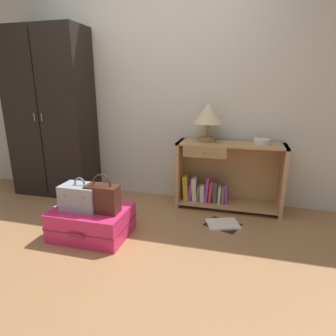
{
  "coord_description": "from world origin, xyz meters",
  "views": [
    {
      "loc": [
        1.06,
        -1.85,
        1.35
      ],
      "look_at": [
        0.35,
        0.82,
        0.55
      ],
      "focal_mm": 30.43,
      "sensor_mm": 36.0,
      "label": 1
    }
  ],
  "objects": [
    {
      "name": "ground_plane",
      "position": [
        0.0,
        0.0,
        0.0
      ],
      "size": [
        9.0,
        9.0,
        0.0
      ],
      "primitive_type": "plane",
      "color": "#9E7047"
    },
    {
      "name": "back_wall",
      "position": [
        0.0,
        1.5,
        1.3
      ],
      "size": [
        6.4,
        0.1,
        2.6
      ],
      "primitive_type": "cube",
      "color": "beige",
      "rests_on": "ground_plane"
    },
    {
      "name": "wardrobe",
      "position": [
        -1.25,
        1.2,
        1.0
      ],
      "size": [
        1.01,
        0.47,
        2.0
      ],
      "color": "black",
      "rests_on": "ground_plane"
    },
    {
      "name": "bookshelf",
      "position": [
        0.89,
        1.26,
        0.37
      ],
      "size": [
        1.16,
        0.37,
        0.75
      ],
      "color": "tan",
      "rests_on": "ground_plane"
    },
    {
      "name": "table_lamp",
      "position": [
        0.68,
        1.27,
        1.05
      ],
      "size": [
        0.32,
        0.32,
        0.42
      ],
      "color": "olive",
      "rests_on": "bookshelf"
    },
    {
      "name": "bowl",
      "position": [
        1.25,
        1.27,
        0.78
      ],
      "size": [
        0.17,
        0.17,
        0.06
      ],
      "primitive_type": "cylinder",
      "color": "silver",
      "rests_on": "bookshelf"
    },
    {
      "name": "suitcase_large",
      "position": [
        -0.24,
        0.29,
        0.13
      ],
      "size": [
        0.68,
        0.54,
        0.27
      ],
      "color": "#DB2860",
      "rests_on": "ground_plane"
    },
    {
      "name": "train_case",
      "position": [
        -0.32,
        0.26,
        0.38
      ],
      "size": [
        0.34,
        0.23,
        0.3
      ],
      "color": "#8E99A3",
      "rests_on": "suitcase_large"
    },
    {
      "name": "handbag",
      "position": [
        -0.1,
        0.26,
        0.4
      ],
      "size": [
        0.29,
        0.15,
        0.35
      ],
      "color": "#472319",
      "rests_on": "suitcase_large"
    },
    {
      "name": "bottle",
      "position": [
        -0.68,
        0.36,
        0.1
      ],
      "size": [
        0.06,
        0.06,
        0.21
      ],
      "color": "white",
      "rests_on": "ground_plane"
    },
    {
      "name": "open_book_on_floor",
      "position": [
        0.93,
        0.8,
        0.01
      ],
      "size": [
        0.4,
        0.36,
        0.02
      ],
      "color": "white",
      "rests_on": "ground_plane"
    }
  ]
}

